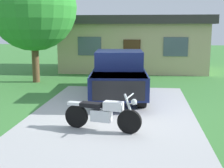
{
  "coord_description": "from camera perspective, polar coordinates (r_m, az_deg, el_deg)",
  "views": [
    {
      "loc": [
        1.07,
        -9.77,
        2.8
      ],
      "look_at": [
        -0.07,
        0.35,
        0.9
      ],
      "focal_mm": 48.77,
      "sensor_mm": 36.0,
      "label": 1
    }
  ],
  "objects": [
    {
      "name": "motorcycle",
      "position": [
        8.36,
        -1.75,
        -5.61
      ],
      "size": [
        2.18,
        0.83,
        1.09
      ],
      "color": "black",
      "rests_on": "ground"
    },
    {
      "name": "neighbor_house",
      "position": [
        20.47,
        4.1,
        7.72
      ],
      "size": [
        9.6,
        5.6,
        3.5
      ],
      "color": "tan",
      "rests_on": "ground"
    },
    {
      "name": "ground_plane",
      "position": [
        10.23,
        0.2,
        -5.33
      ],
      "size": [
        80.0,
        80.0,
        0.0
      ],
      "primitive_type": "plane",
      "color": "#3C7C37"
    },
    {
      "name": "pickup_truck",
      "position": [
        12.52,
        1.35,
        2.08
      ],
      "size": [
        2.46,
        5.77,
        1.9
      ],
      "color": "black",
      "rests_on": "ground"
    },
    {
      "name": "driveway_pad",
      "position": [
        10.22,
        0.2,
        -5.31
      ],
      "size": [
        5.32,
        8.74,
        0.01
      ],
      "primitive_type": "cube",
      "color": "#ADADAD",
      "rests_on": "ground"
    },
    {
      "name": "shade_tree",
      "position": [
        16.1,
        -14.59,
        13.73
      ],
      "size": [
        4.35,
        4.35,
        5.96
      ],
      "color": "brown",
      "rests_on": "ground"
    }
  ]
}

